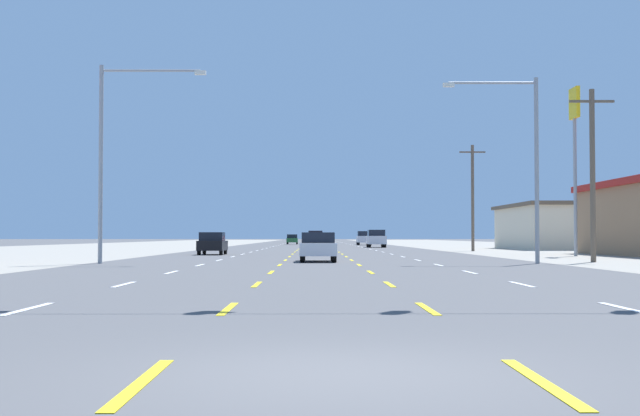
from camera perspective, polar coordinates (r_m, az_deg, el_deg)
ground_plane at (r=73.98m, az=-0.22°, el=-2.88°), size 572.00×572.00×0.00m
lot_apron_left at (r=77.94m, az=-18.76°, el=-2.73°), size 28.00×440.00×0.01m
lot_apron_right at (r=78.09m, az=18.28°, el=-2.73°), size 28.00×440.00×0.01m
lane_markings at (r=112.48m, az=-0.29°, el=-2.54°), size 10.64×227.60×0.01m
signal_span_wire at (r=18.46m, az=0.40°, el=12.37°), size 27.73×0.53×9.82m
sedan_center_turn_nearest at (r=42.65m, az=-0.13°, el=-2.60°), size 1.80×4.50×1.46m
hatchback_far_left_near at (r=58.83m, az=-7.22°, el=-2.36°), size 1.72×3.90×1.54m
sedan_center_turn_mid at (r=66.74m, az=-0.14°, el=-2.34°), size 1.80×4.50×1.46m
suv_far_right_midfar at (r=95.85m, az=3.78°, el=-2.04°), size 1.98×4.90×1.98m
suv_center_turn_far at (r=111.90m, az=-0.31°, el=-2.02°), size 1.98×4.90×1.98m
suv_far_right_farther at (r=121.80m, az=2.96°, el=-2.01°), size 1.98×4.90×1.98m
hatchback_inner_left_farthest at (r=132.43m, az=-1.87°, el=-2.11°), size 1.72×3.90×1.54m
storefront_right_row_2 at (r=86.92m, az=16.33°, el=-1.19°), size 11.73×17.03×4.42m
pole_sign_right_row_1 at (r=56.87m, az=16.69°, el=4.84°), size 0.24×1.63×10.77m
streetlight_left_row_0 at (r=40.77m, az=-13.68°, el=4.08°), size 4.96×0.26×9.25m
streetlight_right_row_0 at (r=40.87m, az=13.61°, el=3.57°), size 4.45×0.26×8.69m
utility_pole_right_row_0 at (r=43.75m, az=17.79°, el=2.34°), size 2.20×0.26×8.50m
utility_pole_right_row_1 at (r=73.01m, az=10.19°, el=0.81°), size 2.20×0.26×8.99m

